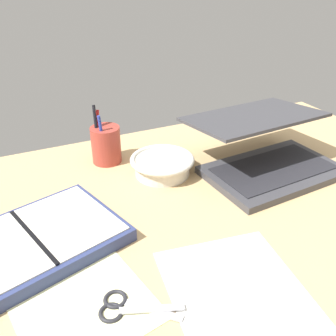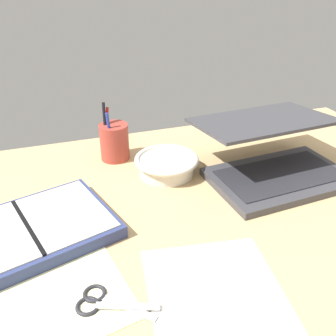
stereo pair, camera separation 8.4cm
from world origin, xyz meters
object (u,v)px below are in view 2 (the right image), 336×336
Objects in this scene: pen_cup at (114,141)px; planner at (29,232)px; scissors at (100,302)px; bowl at (167,164)px; laptop at (274,157)px.

pen_cup is 36.36cm from planner.
scissors is at bearing -104.42° from pen_cup.
bowl reaches higher than planner.
pen_cup is (-35.74, 21.81, 0.04)cm from laptop.
laptop is 2.19× the size of bowl.
scissors is (-23.19, -35.90, -2.33)cm from bowl.
pen_cup reaches higher than laptop.
planner reaches higher than scissors.
scissors is (-12.49, -48.56, -4.71)cm from pen_cup.
laptop is 41.87cm from pen_cup.
planner is 2.87× the size of scissors.
bowl is 16.74cm from pen_cup.
planner is (-58.66, -6.19, -3.54)cm from laptop.
pen_cup is 0.42× the size of planner.
laptop reaches higher than planner.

